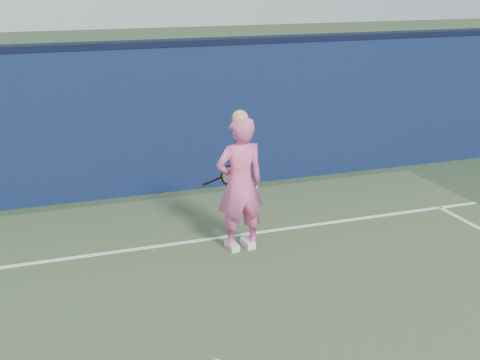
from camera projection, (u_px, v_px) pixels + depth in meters
name	position (u px, v px, depth m)	size (l,w,h in m)	color
backstop_wall	(115.00, 124.00, 11.22)	(24.00, 0.40, 2.50)	#0D1D3D
wall_cap	(111.00, 45.00, 10.82)	(24.00, 0.42, 0.10)	black
player	(240.00, 184.00, 9.06)	(0.71, 0.49, 1.97)	#EC5B9F
racket	(227.00, 176.00, 9.44)	(0.53, 0.13, 0.28)	black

